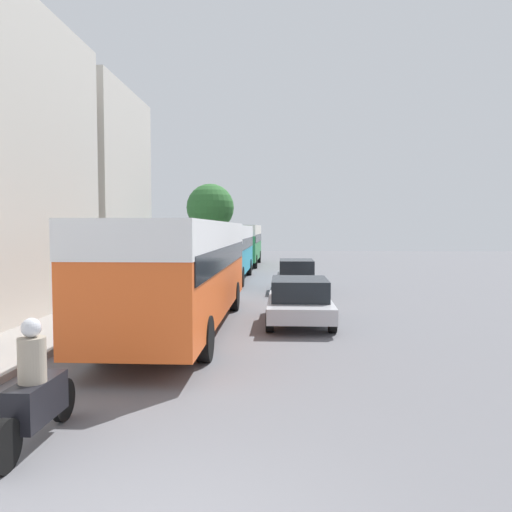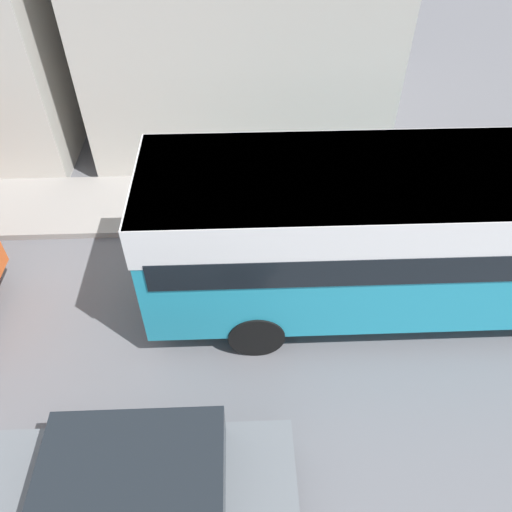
# 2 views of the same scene
# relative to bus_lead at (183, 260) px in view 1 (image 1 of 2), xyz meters

# --- Properties ---
(building_far_terrace) EXTENTS (6.84, 7.43, 9.66)m
(building_far_terrace) POSITION_rel_bus_lead_xyz_m (-8.01, 10.29, 2.83)
(building_far_terrace) COLOR beige
(building_far_terrace) RESTS_ON ground_plane
(bus_lead) EXTENTS (2.59, 11.00, 3.08)m
(bus_lead) POSITION_rel_bus_lead_xyz_m (0.00, 0.00, 0.00)
(bus_lead) COLOR #EA5B23
(bus_lead) RESTS_ON ground_plane
(bus_following) EXTENTS (2.65, 10.02, 3.04)m
(bus_following) POSITION_rel_bus_lead_xyz_m (-0.39, 13.53, -0.02)
(bus_following) COLOR teal
(bus_following) RESTS_ON ground_plane
(bus_third_in_line) EXTENTS (2.50, 9.71, 3.15)m
(bus_third_in_line) POSITION_rel_bus_lead_xyz_m (-0.21, 24.89, 0.04)
(bus_third_in_line) COLOR #2D8447
(bus_third_in_line) RESTS_ON ground_plane
(motorcycle_behind_lead) EXTENTS (0.38, 2.24, 1.73)m
(motorcycle_behind_lead) POSITION_rel_bus_lead_xyz_m (-0.47, -7.69, -1.32)
(motorcycle_behind_lead) COLOR black
(motorcycle_behind_lead) RESTS_ON ground_plane
(car_crossing) EXTENTS (1.96, 4.11, 1.38)m
(car_crossing) POSITION_rel_bus_lead_xyz_m (3.36, 1.04, -1.27)
(car_crossing) COLOR #B7B7BC
(car_crossing) RESTS_ON ground_plane
(car_far_curb) EXTENTS (1.81, 4.24, 1.46)m
(car_far_curb) POSITION_rel_bus_lead_xyz_m (3.48, 8.75, -1.24)
(car_far_curb) COLOR slate
(car_far_curb) RESTS_ON ground_plane
(street_tree) EXTENTS (4.25, 4.25, 6.74)m
(street_tree) POSITION_rel_bus_lead_xyz_m (-3.60, 30.49, 2.75)
(street_tree) COLOR brown
(street_tree) RESTS_ON sidewalk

